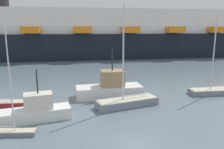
{
  "coord_description": "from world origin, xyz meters",
  "views": [
    {
      "loc": [
        -4.11,
        -15.09,
        8.84
      ],
      "look_at": [
        0.0,
        11.72,
        3.18
      ],
      "focal_mm": 36.37,
      "sensor_mm": 36.0,
      "label": 1
    }
  ],
  "objects_px": {
    "sailboat_2": "(214,91)",
    "channel_buoy_0": "(82,89)",
    "sailboat_1": "(11,131)",
    "fishing_boat_1": "(36,110)",
    "cruise_ship": "(81,35)",
    "sailboat_0": "(127,101)",
    "sailboat_3": "(8,103)",
    "fishing_boat_0": "(110,88)"
  },
  "relations": [
    {
      "from": "fishing_boat_0",
      "to": "channel_buoy_0",
      "type": "bearing_deg",
      "value": 135.93
    },
    {
      "from": "sailboat_3",
      "to": "channel_buoy_0",
      "type": "relative_size",
      "value": 7.11
    },
    {
      "from": "sailboat_1",
      "to": "fishing_boat_0",
      "type": "distance_m",
      "value": 13.52
    },
    {
      "from": "sailboat_1",
      "to": "channel_buoy_0",
      "type": "relative_size",
      "value": 4.87
    },
    {
      "from": "sailboat_1",
      "to": "fishing_boat_1",
      "type": "distance_m",
      "value": 3.45
    },
    {
      "from": "sailboat_1",
      "to": "sailboat_2",
      "type": "relative_size",
      "value": 0.59
    },
    {
      "from": "fishing_boat_1",
      "to": "channel_buoy_0",
      "type": "bearing_deg",
      "value": 53.9
    },
    {
      "from": "sailboat_0",
      "to": "fishing_boat_1",
      "type": "distance_m",
      "value": 9.86
    },
    {
      "from": "sailboat_0",
      "to": "fishing_boat_0",
      "type": "xyz_separation_m",
      "value": [
        -1.43,
        3.91,
        0.62
      ]
    },
    {
      "from": "sailboat_0",
      "to": "sailboat_1",
      "type": "relative_size",
      "value": 1.83
    },
    {
      "from": "cruise_ship",
      "to": "sailboat_0",
      "type": "bearing_deg",
      "value": -85.29
    },
    {
      "from": "sailboat_2",
      "to": "fishing_boat_1",
      "type": "xyz_separation_m",
      "value": [
        -22.12,
        -5.37,
        0.45
      ]
    },
    {
      "from": "sailboat_2",
      "to": "channel_buoy_0",
      "type": "distance_m",
      "value": 18.1
    },
    {
      "from": "fishing_boat_1",
      "to": "fishing_boat_0",
      "type": "bearing_deg",
      "value": 27.37
    },
    {
      "from": "sailboat_1",
      "to": "fishing_boat_0",
      "type": "bearing_deg",
      "value": 51.0
    },
    {
      "from": "sailboat_1",
      "to": "fishing_boat_1",
      "type": "bearing_deg",
      "value": 68.82
    },
    {
      "from": "sailboat_1",
      "to": "cruise_ship",
      "type": "height_order",
      "value": "cruise_ship"
    },
    {
      "from": "fishing_boat_0",
      "to": "cruise_ship",
      "type": "height_order",
      "value": "cruise_ship"
    },
    {
      "from": "sailboat_0",
      "to": "fishing_boat_1",
      "type": "height_order",
      "value": "sailboat_0"
    },
    {
      "from": "sailboat_0",
      "to": "sailboat_3",
      "type": "relative_size",
      "value": 1.25
    },
    {
      "from": "sailboat_2",
      "to": "cruise_ship",
      "type": "relative_size",
      "value": 0.08
    },
    {
      "from": "sailboat_0",
      "to": "sailboat_2",
      "type": "height_order",
      "value": "sailboat_0"
    },
    {
      "from": "sailboat_1",
      "to": "cruise_ship",
      "type": "bearing_deg",
      "value": 89.48
    },
    {
      "from": "cruise_ship",
      "to": "sailboat_1",
      "type": "bearing_deg",
      "value": -98.26
    },
    {
      "from": "sailboat_0",
      "to": "sailboat_3",
      "type": "distance_m",
      "value": 13.46
    },
    {
      "from": "sailboat_2",
      "to": "cruise_ship",
      "type": "bearing_deg",
      "value": -67.23
    },
    {
      "from": "sailboat_2",
      "to": "cruise_ship",
      "type": "xyz_separation_m",
      "value": [
        -16.93,
        42.91,
        5.96
      ]
    },
    {
      "from": "sailboat_3",
      "to": "fishing_boat_0",
      "type": "distance_m",
      "value": 12.15
    },
    {
      "from": "fishing_boat_0",
      "to": "cruise_ship",
      "type": "distance_m",
      "value": 42.33
    },
    {
      "from": "sailboat_2",
      "to": "fishing_boat_0",
      "type": "relative_size",
      "value": 1.23
    },
    {
      "from": "sailboat_3",
      "to": "sailboat_0",
      "type": "bearing_deg",
      "value": -4.46
    },
    {
      "from": "sailboat_2",
      "to": "cruise_ship",
      "type": "distance_m",
      "value": 46.52
    },
    {
      "from": "sailboat_3",
      "to": "cruise_ship",
      "type": "bearing_deg",
      "value": 81.26
    },
    {
      "from": "sailboat_3",
      "to": "fishing_boat_0",
      "type": "xyz_separation_m",
      "value": [
        11.92,
        2.21,
        0.73
      ]
    },
    {
      "from": "fishing_boat_0",
      "to": "channel_buoy_0",
      "type": "height_order",
      "value": "fishing_boat_0"
    },
    {
      "from": "sailboat_0",
      "to": "cruise_ship",
      "type": "distance_m",
      "value": 46.39
    },
    {
      "from": "sailboat_2",
      "to": "channel_buoy_0",
      "type": "height_order",
      "value": "sailboat_2"
    },
    {
      "from": "sailboat_0",
      "to": "sailboat_3",
      "type": "height_order",
      "value": "sailboat_0"
    },
    {
      "from": "sailboat_3",
      "to": "fishing_boat_0",
      "type": "bearing_deg",
      "value": 13.3
    },
    {
      "from": "sailboat_2",
      "to": "fishing_boat_0",
      "type": "distance_m",
      "value": 14.07
    },
    {
      "from": "sailboat_3",
      "to": "cruise_ship",
      "type": "distance_m",
      "value": 45.42
    },
    {
      "from": "channel_buoy_0",
      "to": "sailboat_3",
      "type": "bearing_deg",
      "value": -147.1
    }
  ]
}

